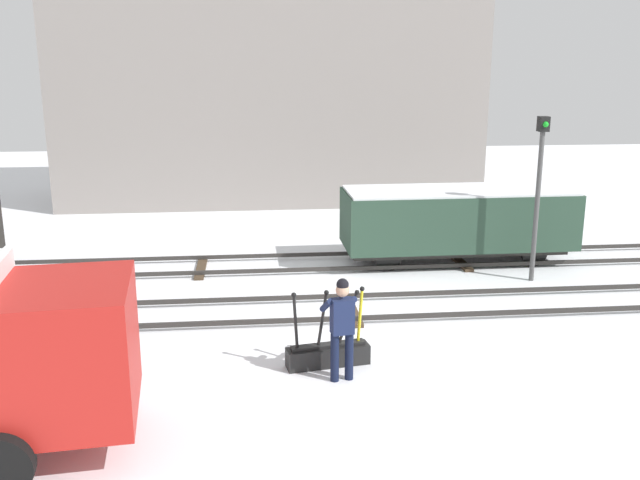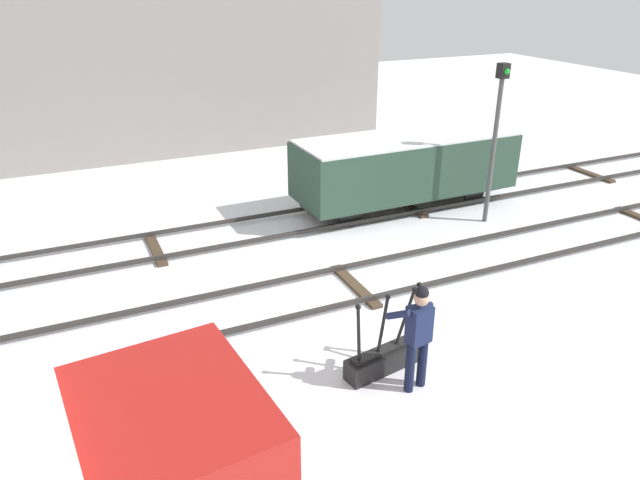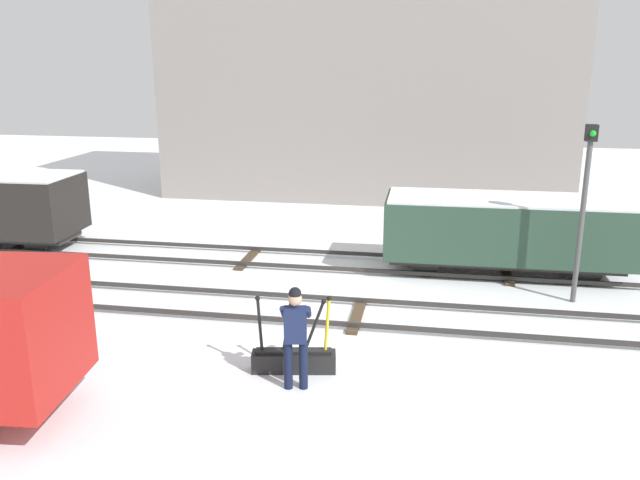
% 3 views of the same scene
% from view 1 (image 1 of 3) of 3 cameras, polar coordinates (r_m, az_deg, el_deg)
% --- Properties ---
extents(ground_plane, '(60.00, 60.00, 0.00)m').
position_cam_1_polar(ground_plane, '(15.46, 2.60, -5.92)').
color(ground_plane, white).
extents(track_main_line, '(44.00, 1.94, 0.18)m').
position_cam_1_polar(track_main_line, '(15.42, 2.61, -5.54)').
color(track_main_line, '#2D2B28').
rests_on(track_main_line, ground_plane).
extents(track_siding_near, '(44.00, 1.94, 0.18)m').
position_cam_1_polar(track_siding_near, '(18.83, 1.02, -1.81)').
color(track_siding_near, '#2D2B28').
rests_on(track_siding_near, ground_plane).
extents(switch_lever_frame, '(1.56, 0.61, 1.45)m').
position_cam_1_polar(switch_lever_frame, '(12.78, 0.68, -9.19)').
color(switch_lever_frame, black).
rests_on(switch_lever_frame, ground_plane).
extents(rail_worker, '(0.62, 0.71, 1.84)m').
position_cam_1_polar(rail_worker, '(11.94, 1.80, -6.75)').
color(rail_worker, '#111831').
rests_on(rail_worker, ground_plane).
extents(signal_post, '(0.24, 0.32, 4.10)m').
position_cam_1_polar(signal_post, '(17.84, 17.50, 4.48)').
color(signal_post, '#4C4C4C').
rests_on(signal_post, ground_plane).
extents(apartment_building, '(16.30, 5.98, 10.56)m').
position_cam_1_polar(apartment_building, '(28.34, -4.16, 14.21)').
color(apartment_building, gray).
rests_on(apartment_building, ground_plane).
extents(freight_car_back_track, '(6.19, 2.17, 2.05)m').
position_cam_1_polar(freight_car_back_track, '(19.25, 11.18, 1.65)').
color(freight_car_back_track, '#2D2B28').
rests_on(freight_car_back_track, ground_plane).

